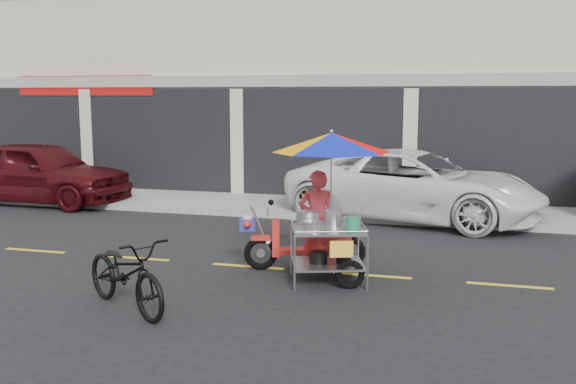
% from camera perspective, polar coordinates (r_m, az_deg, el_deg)
% --- Properties ---
extents(ground, '(90.00, 90.00, 0.00)m').
position_cam_1_polar(ground, '(9.98, 7.48, -7.39)').
color(ground, black).
extents(sidewalk, '(45.00, 3.00, 0.15)m').
position_cam_1_polar(sidewalk, '(15.30, 10.34, -1.56)').
color(sidewalk, gray).
rests_on(sidewalk, ground).
extents(shophouse_block, '(36.00, 8.11, 10.40)m').
position_cam_1_polar(shophouse_block, '(20.21, 20.17, 12.35)').
color(shophouse_block, beige).
rests_on(shophouse_block, ground).
extents(centerline, '(42.00, 0.10, 0.01)m').
position_cam_1_polar(centerline, '(9.98, 7.48, -7.37)').
color(centerline, gold).
rests_on(centerline, ground).
extents(maroon_sedan, '(4.81, 2.10, 1.61)m').
position_cam_1_polar(maroon_sedan, '(17.45, -21.30, 1.66)').
color(maroon_sedan, '#3B080D').
rests_on(maroon_sedan, ground).
extents(white_pickup, '(6.00, 3.77, 1.54)m').
position_cam_1_polar(white_pickup, '(14.38, 11.16, 0.59)').
color(white_pickup, white).
rests_on(white_pickup, ground).
extents(near_bicycle, '(1.92, 1.56, 0.98)m').
position_cam_1_polar(near_bicycle, '(8.50, -14.22, -7.00)').
color(near_bicycle, black).
rests_on(near_bicycle, ground).
extents(food_vendor_rig, '(2.61, 2.17, 2.26)m').
position_cam_1_polar(food_vendor_rig, '(9.58, 3.24, 0.67)').
color(food_vendor_rig, black).
rests_on(food_vendor_rig, ground).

